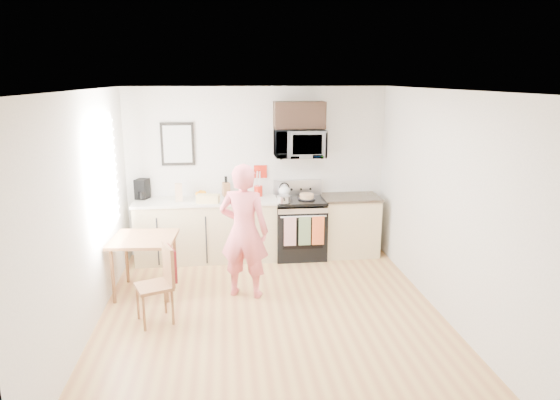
{
  "coord_description": "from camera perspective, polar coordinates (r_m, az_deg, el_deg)",
  "views": [
    {
      "loc": [
        -0.5,
        -5.35,
        2.73
      ],
      "look_at": [
        0.21,
        1.0,
        1.15
      ],
      "focal_mm": 32.0,
      "sensor_mm": 36.0,
      "label": 1
    }
  ],
  "objects": [
    {
      "name": "chair",
      "position": [
        5.86,
        -13.09,
        -8.1
      ],
      "size": [
        0.52,
        0.49,
        0.89
      ],
      "rotation": [
        0.0,
        0.0,
        0.37
      ],
      "color": "brown",
      "rests_on": "floor"
    },
    {
      "name": "person",
      "position": [
        6.27,
        -4.14,
        -3.56
      ],
      "size": [
        0.72,
        0.58,
        1.72
      ],
      "primitive_type": "imported",
      "rotation": [
        0.0,
        0.0,
        2.83
      ],
      "color": "#D1394D",
      "rests_on": "floor"
    },
    {
      "name": "microwave",
      "position": [
        7.58,
        2.24,
        6.49
      ],
      "size": [
        0.76,
        0.51,
        0.42
      ],
      "primitive_type": "imported",
      "color": "silver",
      "rests_on": "back_wall"
    },
    {
      "name": "range",
      "position": [
        7.76,
        2.26,
        -3.35
      ],
      "size": [
        0.76,
        0.7,
        1.16
      ],
      "color": "black",
      "rests_on": "floor"
    },
    {
      "name": "fruit_bowl",
      "position": [
        7.73,
        -9.02,
        0.61
      ],
      "size": [
        0.29,
        0.29,
        0.11
      ],
      "color": "white",
      "rests_on": "countertop_left"
    },
    {
      "name": "front_wall",
      "position": [
        3.41,
        2.72,
        -10.98
      ],
      "size": [
        4.0,
        0.04,
        2.6
      ],
      "primitive_type": "cube",
      "color": "white",
      "rests_on": "floor"
    },
    {
      "name": "coffee_maker",
      "position": [
        7.81,
        -15.47,
        1.15
      ],
      "size": [
        0.23,
        0.28,
        0.3
      ],
      "rotation": [
        0.0,
        0.0,
        -0.34
      ],
      "color": "black",
      "rests_on": "countertop_left"
    },
    {
      "name": "wall_trivet",
      "position": [
        7.79,
        -2.25,
        3.26
      ],
      "size": [
        0.2,
        0.02,
        0.2
      ],
      "primitive_type": "cube",
      "color": "#AA1B0E",
      "rests_on": "back_wall"
    },
    {
      "name": "cabinet_left",
      "position": [
        7.7,
        -8.36,
        -3.52
      ],
      "size": [
        2.1,
        0.6,
        0.9
      ],
      "primitive_type": "cube",
      "color": "#D6BD89",
      "rests_on": "floor"
    },
    {
      "name": "utensil_crock",
      "position": [
        7.69,
        -2.5,
        1.59
      ],
      "size": [
        0.13,
        0.13,
        0.39
      ],
      "color": "#AA1B0E",
      "rests_on": "countertop_left"
    },
    {
      "name": "back_wall",
      "position": [
        7.8,
        -2.63,
        3.27
      ],
      "size": [
        4.0,
        0.04,
        2.6
      ],
      "primitive_type": "cube",
      "color": "white",
      "rests_on": "floor"
    },
    {
      "name": "ceiling",
      "position": [
        5.38,
        -1.08,
        12.47
      ],
      "size": [
        4.0,
        4.6,
        0.04
      ],
      "primitive_type": "cube",
      "color": "white",
      "rests_on": "back_wall"
    },
    {
      "name": "milk_carton",
      "position": [
        7.54,
        -11.51,
        0.87
      ],
      "size": [
        0.12,
        0.12,
        0.26
      ],
      "primitive_type": "cube",
      "rotation": [
        0.0,
        0.0,
        0.17
      ],
      "color": "tan",
      "rests_on": "countertop_left"
    },
    {
      "name": "countertop_right",
      "position": [
        7.81,
        8.08,
        0.32
      ],
      "size": [
        0.88,
        0.64,
        0.04
      ],
      "primitive_type": "cube",
      "color": "black",
      "rests_on": "cabinet_right"
    },
    {
      "name": "pot",
      "position": [
        7.38,
        0.39,
        0.11
      ],
      "size": [
        0.2,
        0.34,
        0.1
      ],
      "rotation": [
        0.0,
        0.0,
        -0.05
      ],
      "color": "silver",
      "rests_on": "range"
    },
    {
      "name": "right_wall",
      "position": [
        6.08,
        18.1,
        -0.45
      ],
      "size": [
        0.04,
        4.6,
        2.6
      ],
      "primitive_type": "cube",
      "color": "white",
      "rests_on": "floor"
    },
    {
      "name": "window",
      "position": [
        6.43,
        -19.46,
        2.48
      ],
      "size": [
        0.06,
        1.4,
        1.5
      ],
      "color": "white",
      "rests_on": "left_wall"
    },
    {
      "name": "bread_bag",
      "position": [
        7.38,
        -8.22,
        0.16
      ],
      "size": [
        0.35,
        0.21,
        0.12
      ],
      "primitive_type": "cube",
      "rotation": [
        0.0,
        0.0,
        -0.19
      ],
      "color": "tan",
      "rests_on": "countertop_left"
    },
    {
      "name": "dining_table",
      "position": [
        6.63,
        -15.29,
        -4.87
      ],
      "size": [
        0.79,
        0.79,
        0.74
      ],
      "rotation": [
        0.0,
        0.0,
        -0.07
      ],
      "color": "brown",
      "rests_on": "floor"
    },
    {
      "name": "cake",
      "position": [
        7.59,
        3.06,
        0.39
      ],
      "size": [
        0.26,
        0.26,
        0.09
      ],
      "color": "black",
      "rests_on": "range"
    },
    {
      "name": "left_wall",
      "position": [
        5.74,
        -21.34,
        -1.55
      ],
      "size": [
        0.04,
        4.6,
        2.6
      ],
      "primitive_type": "cube",
      "color": "white",
      "rests_on": "floor"
    },
    {
      "name": "cabinet_right",
      "position": [
        7.93,
        7.96,
        -2.98
      ],
      "size": [
        0.84,
        0.6,
        0.9
      ],
      "primitive_type": "cube",
      "color": "#D6BD89",
      "rests_on": "floor"
    },
    {
      "name": "kettle",
      "position": [
        7.72,
        0.49,
        1.07
      ],
      "size": [
        0.18,
        0.18,
        0.23
      ],
      "color": "white",
      "rests_on": "range"
    },
    {
      "name": "wall_art",
      "position": [
        7.72,
        -11.63,
        6.28
      ],
      "size": [
        0.5,
        0.04,
        0.65
      ],
      "color": "black",
      "rests_on": "back_wall"
    },
    {
      "name": "countertop_left",
      "position": [
        7.58,
        -8.49,
        -0.12
      ],
      "size": [
        2.14,
        0.64,
        0.04
      ],
      "primitive_type": "cube",
      "color": "silver",
      "rests_on": "cabinet_left"
    },
    {
      "name": "floor",
      "position": [
        6.03,
        -0.97,
        -13.08
      ],
      "size": [
        4.6,
        4.6,
        0.0
      ],
      "primitive_type": "plane",
      "color": "#AC7042",
      "rests_on": "ground"
    },
    {
      "name": "knife_block",
      "position": [
        7.74,
        -6.16,
        1.21
      ],
      "size": [
        0.13,
        0.15,
        0.21
      ],
      "primitive_type": "cube",
      "rotation": [
        0.0,
        0.0,
        0.24
      ],
      "color": "brown",
      "rests_on": "countertop_left"
    },
    {
      "name": "upper_cabinet",
      "position": [
        7.58,
        2.22,
        9.68
      ],
      "size": [
        0.76,
        0.35,
        0.4
      ],
      "primitive_type": "cube",
      "color": "black",
      "rests_on": "back_wall"
    }
  ]
}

